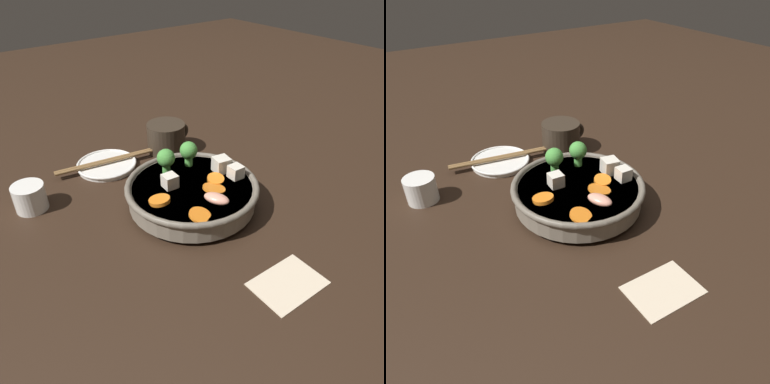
{
  "view_description": "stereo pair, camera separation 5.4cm",
  "coord_description": "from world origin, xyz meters",
  "views": [
    {
      "loc": [
        -0.37,
        -0.47,
        0.44
      ],
      "look_at": [
        0.0,
        0.0,
        0.03
      ],
      "focal_mm": 35.0,
      "sensor_mm": 36.0,
      "label": 1
    },
    {
      "loc": [
        -0.32,
        -0.5,
        0.44
      ],
      "look_at": [
        0.0,
        0.0,
        0.03
      ],
      "focal_mm": 35.0,
      "sensor_mm": 36.0,
      "label": 2
    }
  ],
  "objects": [
    {
      "name": "tea_cup",
      "position": [
        -0.25,
        0.19,
        0.03
      ],
      "size": [
        0.06,
        0.06,
        0.05
      ],
      "color": "white",
      "rests_on": "ground_plane"
    },
    {
      "name": "stirfry_bowl",
      "position": [
        0.0,
        0.0,
        0.04
      ],
      "size": [
        0.26,
        0.26,
        0.1
      ],
      "color": "slate",
      "rests_on": "ground_plane"
    },
    {
      "name": "napkin",
      "position": [
        -0.01,
        -0.25,
        0.0
      ],
      "size": [
        0.11,
        0.08,
        0.0
      ],
      "color": "beige",
      "rests_on": "ground_plane"
    },
    {
      "name": "ground_plane",
      "position": [
        0.0,
        0.0,
        0.0
      ],
      "size": [
        3.0,
        3.0,
        0.0
      ],
      "primitive_type": "plane",
      "color": "black"
    },
    {
      "name": "dark_mug",
      "position": [
        0.09,
        0.22,
        0.04
      ],
      "size": [
        0.11,
        0.09,
        0.07
      ],
      "color": "#33281E",
      "rests_on": "ground_plane"
    },
    {
      "name": "chopsticks_pair",
      "position": [
        -0.06,
        0.24,
        0.02
      ],
      "size": [
        0.23,
        0.05,
        0.01
      ],
      "color": "olive",
      "rests_on": "side_saucer"
    },
    {
      "name": "side_saucer",
      "position": [
        -0.06,
        0.24,
        0.01
      ],
      "size": [
        0.14,
        0.14,
        0.01
      ],
      "color": "white",
      "rests_on": "ground_plane"
    }
  ]
}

